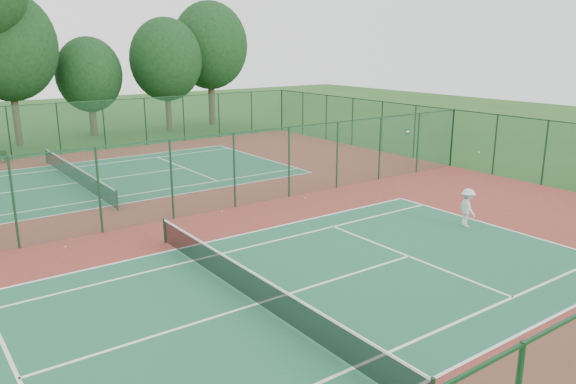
# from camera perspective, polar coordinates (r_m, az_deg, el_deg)

# --- Properties ---
(ground) EXTENTS (120.00, 120.00, 0.00)m
(ground) POSITION_cam_1_polar(r_m,az_deg,el_deg) (24.16, -14.85, -3.31)
(ground) COLOR #214F18
(ground) RESTS_ON ground
(red_pad) EXTENTS (40.00, 36.00, 0.01)m
(red_pad) POSITION_cam_1_polar(r_m,az_deg,el_deg) (24.15, -14.85, -3.30)
(red_pad) COLOR maroon
(red_pad) RESTS_ON ground
(court_near) EXTENTS (23.77, 10.97, 0.01)m
(court_near) POSITION_cam_1_polar(r_m,az_deg,el_deg) (16.61, -3.17, -11.29)
(court_near) COLOR #1D5E41
(court_near) RESTS_ON red_pad
(court_far) EXTENTS (23.77, 10.97, 0.01)m
(court_far) POSITION_cam_1_polar(r_m,az_deg,el_deg) (32.45, -20.68, 0.87)
(court_far) COLOR #1E6043
(court_far) RESTS_ON red_pad
(fence_north) EXTENTS (40.00, 0.09, 3.50)m
(fence_north) POSITION_cam_1_polar(r_m,az_deg,el_deg) (40.76, -24.37, 5.70)
(fence_north) COLOR #1A5029
(fence_north) RESTS_ON ground
(fence_east) EXTENTS (0.09, 36.00, 3.50)m
(fence_east) POSITION_cam_1_polar(r_m,az_deg,el_deg) (35.79, 16.33, 5.32)
(fence_east) COLOR #194C2D
(fence_east) RESTS_ON ground
(fence_divider) EXTENTS (40.00, 0.09, 3.50)m
(fence_divider) POSITION_cam_1_polar(r_m,az_deg,el_deg) (23.68, -15.13, 0.74)
(fence_divider) COLOR #18482E
(fence_divider) RESTS_ON ground
(tennis_net_near) EXTENTS (0.10, 12.90, 0.97)m
(tennis_net_near) POSITION_cam_1_polar(r_m,az_deg,el_deg) (16.38, -3.20, -9.63)
(tennis_net_near) COLOR #163D22
(tennis_net_near) RESTS_ON ground
(tennis_net_far) EXTENTS (0.10, 12.90, 0.97)m
(tennis_net_far) POSITION_cam_1_polar(r_m,az_deg,el_deg) (32.33, -20.77, 1.78)
(tennis_net_far) COLOR #153B24
(tennis_net_far) RESTS_ON ground
(player_near) EXTENTS (0.96, 1.18, 1.60)m
(player_near) POSITION_cam_1_polar(r_m,az_deg,el_deg) (24.12, 17.77, -1.52)
(player_near) COLOR silver
(player_near) RESTS_ON court_near
(stray_ball_a) EXTENTS (0.07, 0.07, 0.07)m
(stray_ball_a) POSITION_cam_1_polar(r_m,az_deg,el_deg) (25.29, -6.72, -1.98)
(stray_ball_a) COLOR #BFD431
(stray_ball_a) RESTS_ON red_pad
(stray_ball_b) EXTENTS (0.08, 0.08, 0.08)m
(stray_ball_b) POSITION_cam_1_polar(r_m,az_deg,el_deg) (27.21, 1.77, -0.66)
(stray_ball_b) COLOR #BAD030
(stray_ball_b) RESTS_ON red_pad
(stray_ball_c) EXTENTS (0.06, 0.06, 0.06)m
(stray_ball_c) POSITION_cam_1_polar(r_m,az_deg,el_deg) (22.41, -21.68, -5.20)
(stray_ball_c) COLOR #D0EC36
(stray_ball_c) RESTS_ON red_pad
(evergreen_row) EXTENTS (39.00, 5.00, 12.00)m
(evergreen_row) POSITION_cam_1_polar(r_m,az_deg,el_deg) (47.19, -25.16, 4.52)
(evergreen_row) COLOR black
(evergreen_row) RESTS_ON ground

